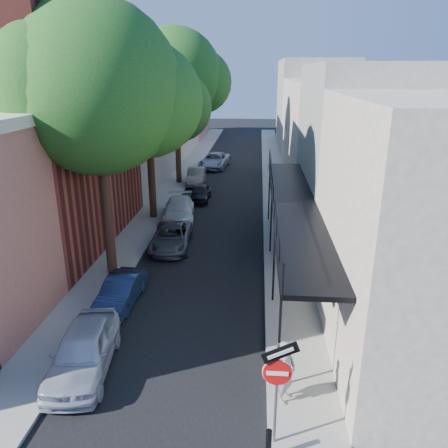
% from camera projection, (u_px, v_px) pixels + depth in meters
% --- Properties ---
extents(road_surface, '(6.00, 64.00, 0.01)m').
position_uv_depth(road_surface, '(228.00, 176.00, 38.19)').
color(road_surface, black).
rests_on(road_surface, ground).
extents(sidewalk_left, '(2.00, 64.00, 0.12)m').
position_uv_depth(sidewalk_left, '(183.00, 175.00, 38.47)').
color(sidewalk_left, gray).
rests_on(sidewalk_left, ground).
extents(sidewalk_right, '(2.00, 64.00, 0.12)m').
position_uv_depth(sidewalk_right, '(274.00, 176.00, 37.88)').
color(sidewalk_right, gray).
rests_on(sidewalk_right, ground).
extents(buildings_left, '(10.10, 59.10, 12.00)m').
position_uv_depth(buildings_left, '(115.00, 119.00, 36.09)').
color(buildings_left, '#B7715E').
rests_on(buildings_left, ground).
extents(buildings_right, '(9.80, 55.00, 10.00)m').
position_uv_depth(buildings_right, '(338.00, 126.00, 35.59)').
color(buildings_right, beige).
rests_on(buildings_right, ground).
extents(sign_post, '(0.89, 0.17, 2.99)m').
position_uv_depth(sign_post, '(277.00, 377.00, 9.97)').
color(sign_post, '#595B60').
rests_on(sign_post, ground).
extents(bollard, '(0.14, 0.14, 0.80)m').
position_uv_depth(bollard, '(269.00, 444.00, 10.03)').
color(bollard, black).
rests_on(bollard, sidewalk_right).
extents(oak_near, '(7.48, 6.80, 11.42)m').
position_uv_depth(oak_near, '(109.00, 92.00, 17.27)').
color(oak_near, black).
rests_on(oak_near, ground).
extents(oak_mid, '(6.60, 6.00, 10.20)m').
position_uv_depth(oak_mid, '(155.00, 101.00, 25.04)').
color(oak_mid, black).
rests_on(oak_mid, ground).
extents(oak_far, '(7.70, 7.00, 11.90)m').
position_uv_depth(oak_far, '(182.00, 77.00, 33.15)').
color(oak_far, black).
rests_on(oak_far, ground).
extents(parked_car_a, '(2.11, 4.28, 1.40)m').
position_uv_depth(parked_car_a, '(83.00, 351.00, 13.10)').
color(parked_car_a, '#B4B9C7').
rests_on(parked_car_a, ground).
extents(parked_car_b, '(1.37, 3.47, 1.12)m').
position_uv_depth(parked_car_b, '(121.00, 291.00, 16.98)').
color(parked_car_b, '#14213F').
rests_on(parked_car_b, ground).
extents(parked_car_c, '(2.16, 4.25, 1.15)m').
position_uv_depth(parked_car_c, '(171.00, 237.00, 22.45)').
color(parked_car_c, '#4D4E54').
rests_on(parked_car_c, ground).
extents(parked_car_d, '(2.36, 4.62, 1.28)m').
position_uv_depth(parked_car_d, '(179.00, 209.00, 26.77)').
color(parked_car_d, white).
rests_on(parked_car_d, ground).
extents(parked_car_e, '(1.38, 3.42, 1.16)m').
position_uv_depth(parked_car_e, '(200.00, 193.00, 30.71)').
color(parked_car_e, black).
rests_on(parked_car_e, ground).
extents(parked_car_f, '(1.53, 3.94, 1.28)m').
position_uv_depth(parked_car_f, '(196.00, 176.00, 35.29)').
color(parked_car_f, slate).
rests_on(parked_car_f, ground).
extents(parked_car_g, '(2.90, 5.27, 1.40)m').
position_uv_depth(parked_car_g, '(215.00, 161.00, 41.30)').
color(parked_car_g, '#989FAB').
rests_on(parked_car_g, ground).
extents(pedestrian, '(0.65, 0.78, 1.83)m').
position_uv_depth(pedestrian, '(286.00, 371.00, 11.68)').
color(pedestrian, gray).
rests_on(pedestrian, sidewalk_right).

